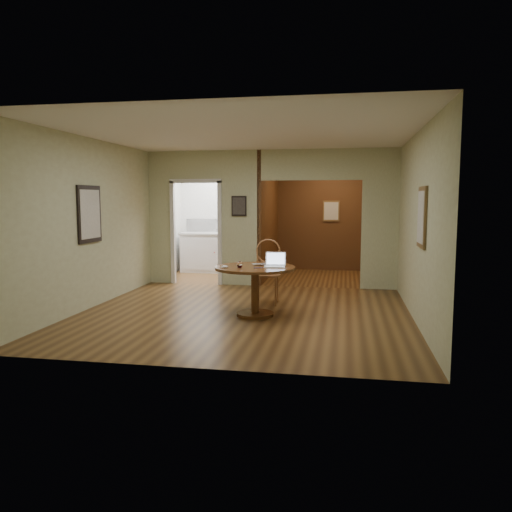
% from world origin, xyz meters
% --- Properties ---
extents(floor, '(5.00, 5.00, 0.00)m').
position_xyz_m(floor, '(0.00, 0.00, 0.00)').
color(floor, '#462B14').
rests_on(floor, ground).
extents(room_shell, '(5.20, 7.50, 5.00)m').
position_xyz_m(room_shell, '(-0.47, 3.10, 1.29)').
color(room_shell, white).
rests_on(room_shell, ground).
extents(dining_table, '(1.19, 1.19, 0.74)m').
position_xyz_m(dining_table, '(0.19, -0.10, 0.55)').
color(dining_table, '#5D2C17').
rests_on(dining_table, ground).
extents(chair, '(0.47, 0.47, 1.07)m').
position_xyz_m(chair, '(0.23, 0.84, 0.60)').
color(chair, '#A06238').
rests_on(chair, ground).
extents(open_laptop, '(0.32, 0.29, 0.21)m').
position_xyz_m(open_laptop, '(0.49, -0.07, 0.80)').
color(open_laptop, white).
rests_on(open_laptop, dining_table).
extents(closed_laptop, '(0.39, 0.33, 0.03)m').
position_xyz_m(closed_laptop, '(0.31, 0.03, 0.76)').
color(closed_laptop, '#BABABF').
rests_on(closed_laptop, dining_table).
extents(mouse, '(0.11, 0.08, 0.04)m').
position_xyz_m(mouse, '(-0.20, -0.36, 0.76)').
color(mouse, white).
rests_on(mouse, dining_table).
extents(wine_glass, '(0.09, 0.09, 0.10)m').
position_xyz_m(wine_glass, '(0.00, -0.29, 0.79)').
color(wine_glass, white).
rests_on(wine_glass, dining_table).
extents(pen, '(0.12, 0.07, 0.01)m').
position_xyz_m(pen, '(0.27, -0.26, 0.75)').
color(pen, '#0C1656').
rests_on(pen, dining_table).
extents(kitchen_cabinet, '(2.06, 0.60, 0.94)m').
position_xyz_m(kitchen_cabinet, '(-1.35, 4.20, 0.47)').
color(kitchen_cabinet, white).
rests_on(kitchen_cabinet, ground).
extents(grocery_bag, '(0.37, 0.34, 0.30)m').
position_xyz_m(grocery_bag, '(-1.00, 4.20, 1.09)').
color(grocery_bag, beige).
rests_on(grocery_bag, kitchen_cabinet).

